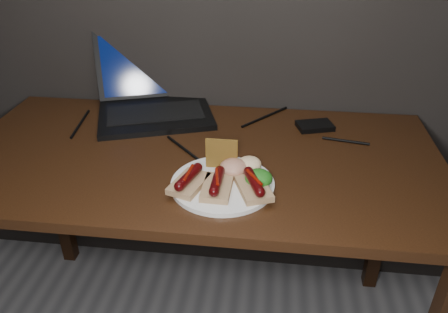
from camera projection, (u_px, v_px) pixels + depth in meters
name	position (u px, v px, depth m)	size (l,w,h in m)	color
desk	(199.00, 180.00, 1.31)	(1.40, 0.70, 0.75)	#371D0D
laptop	(153.00, 97.00, 1.50)	(0.47, 0.46, 0.25)	black
hard_drive	(315.00, 126.00, 1.40)	(0.11, 0.07, 0.02)	black
desk_cables	(210.00, 130.00, 1.38)	(0.93, 0.40, 0.01)	black
plate	(223.00, 184.00, 1.12)	(0.27, 0.27, 0.01)	white
bread_sausage_left	(189.00, 181.00, 1.09)	(0.10, 0.13, 0.04)	tan
bread_sausage_center	(217.00, 185.00, 1.07)	(0.07, 0.12, 0.04)	tan
bread_sausage_right	(254.00, 185.00, 1.07)	(0.11, 0.13, 0.04)	tan
crispbread	(222.00, 154.00, 1.15)	(0.09, 0.01, 0.09)	olive
salad_greens	(259.00, 178.00, 1.09)	(0.07, 0.07, 0.04)	#1C5811
salsa_mound	(234.00, 167.00, 1.14)	(0.07, 0.07, 0.04)	maroon
coleslaw_mound	(249.00, 164.00, 1.16)	(0.06, 0.06, 0.04)	white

